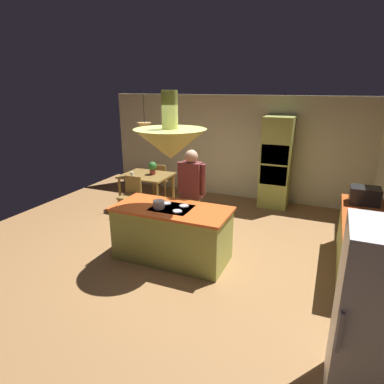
{
  "coord_description": "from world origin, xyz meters",
  "views": [
    {
      "loc": [
        2.24,
        -4.65,
        2.77
      ],
      "look_at": [
        0.1,
        0.4,
        1.0
      ],
      "focal_mm": 31.04,
      "sensor_mm": 36.0,
      "label": 1
    }
  ],
  "objects_px": {
    "person_at_island": "(191,190)",
    "potted_plant_on_table": "(152,167)",
    "oven_tower": "(276,163)",
    "canister_flour": "(370,224)",
    "canister_tea": "(368,216)",
    "refrigerator": "(381,323)",
    "chair_facing_island": "(131,193)",
    "microwave_on_counter": "(365,196)",
    "cup_on_table": "(132,174)",
    "cooking_pot_on_cooktop": "(159,204)",
    "kitchen_island": "(172,233)",
    "canister_sugar": "(369,218)",
    "chair_by_back_wall": "(161,178)",
    "dining_table": "(147,179)"
  },
  "relations": [
    {
      "from": "kitchen_island",
      "to": "canister_sugar",
      "type": "relative_size",
      "value": 9.56
    },
    {
      "from": "chair_facing_island",
      "to": "chair_by_back_wall",
      "type": "relative_size",
      "value": 1.0
    },
    {
      "from": "dining_table",
      "to": "cup_on_table",
      "type": "height_order",
      "value": "cup_on_table"
    },
    {
      "from": "potted_plant_on_table",
      "to": "canister_tea",
      "type": "relative_size",
      "value": 2.01
    },
    {
      "from": "chair_facing_island",
      "to": "microwave_on_counter",
      "type": "bearing_deg",
      "value": 0.12
    },
    {
      "from": "person_at_island",
      "to": "chair_by_back_wall",
      "type": "xyz_separation_m",
      "value": [
        -1.74,
        2.07,
        -0.48
      ]
    },
    {
      "from": "potted_plant_on_table",
      "to": "cooking_pot_on_cooktop",
      "type": "bearing_deg",
      "value": -58.42
    },
    {
      "from": "potted_plant_on_table",
      "to": "cooking_pot_on_cooktop",
      "type": "xyz_separation_m",
      "value": [
        1.42,
        -2.32,
        0.05
      ]
    },
    {
      "from": "canister_tea",
      "to": "refrigerator",
      "type": "bearing_deg",
      "value": -90.98
    },
    {
      "from": "canister_flour",
      "to": "potted_plant_on_table",
      "type": "bearing_deg",
      "value": 156.72
    },
    {
      "from": "microwave_on_counter",
      "to": "cooking_pot_on_cooktop",
      "type": "distance_m",
      "value": 3.38
    },
    {
      "from": "person_at_island",
      "to": "potted_plant_on_table",
      "type": "distance_m",
      "value": 2.19
    },
    {
      "from": "canister_tea",
      "to": "cooking_pot_on_cooktop",
      "type": "bearing_deg",
      "value": -165.57
    },
    {
      "from": "potted_plant_on_table",
      "to": "canister_sugar",
      "type": "height_order",
      "value": "canister_sugar"
    },
    {
      "from": "canister_flour",
      "to": "cooking_pot_on_cooktop",
      "type": "relative_size",
      "value": 0.89
    },
    {
      "from": "person_at_island",
      "to": "microwave_on_counter",
      "type": "xyz_separation_m",
      "value": [
        2.8,
        0.7,
        0.05
      ]
    },
    {
      "from": "chair_by_back_wall",
      "to": "canister_flour",
      "type": "xyz_separation_m",
      "value": [
        4.54,
        -2.51,
        0.48
      ]
    },
    {
      "from": "canister_flour",
      "to": "cooking_pot_on_cooktop",
      "type": "distance_m",
      "value": 3.03
    },
    {
      "from": "oven_tower",
      "to": "chair_by_back_wall",
      "type": "xyz_separation_m",
      "value": [
        -2.8,
        -0.45,
        -0.55
      ]
    },
    {
      "from": "refrigerator",
      "to": "potted_plant_on_table",
      "type": "bearing_deg",
      "value": 138.44
    },
    {
      "from": "cup_on_table",
      "to": "microwave_on_counter",
      "type": "height_order",
      "value": "microwave_on_counter"
    },
    {
      "from": "person_at_island",
      "to": "canister_tea",
      "type": "bearing_deg",
      "value": -1.58
    },
    {
      "from": "refrigerator",
      "to": "canister_tea",
      "type": "bearing_deg",
      "value": 89.02
    },
    {
      "from": "canister_flour",
      "to": "canister_tea",
      "type": "bearing_deg",
      "value": 90.0
    },
    {
      "from": "chair_by_back_wall",
      "to": "microwave_on_counter",
      "type": "height_order",
      "value": "microwave_on_counter"
    },
    {
      "from": "canister_flour",
      "to": "cooking_pot_on_cooktop",
      "type": "height_order",
      "value": "canister_flour"
    },
    {
      "from": "microwave_on_counter",
      "to": "refrigerator",
      "type": "bearing_deg",
      "value": -90.74
    },
    {
      "from": "kitchen_island",
      "to": "person_at_island",
      "type": "distance_m",
      "value": 0.9
    },
    {
      "from": "canister_tea",
      "to": "cooking_pot_on_cooktop",
      "type": "xyz_separation_m",
      "value": [
        -3.0,
        -0.77,
        0.01
      ]
    },
    {
      "from": "canister_flour",
      "to": "refrigerator",
      "type": "bearing_deg",
      "value": -91.16
    },
    {
      "from": "canister_sugar",
      "to": "chair_facing_island",
      "type": "bearing_deg",
      "value": 168.18
    },
    {
      "from": "canister_sugar",
      "to": "chair_by_back_wall",
      "type": "bearing_deg",
      "value": 152.87
    },
    {
      "from": "cup_on_table",
      "to": "kitchen_island",
      "type": "bearing_deg",
      "value": -43.75
    },
    {
      "from": "refrigerator",
      "to": "microwave_on_counter",
      "type": "height_order",
      "value": "refrigerator"
    },
    {
      "from": "dining_table",
      "to": "chair_by_back_wall",
      "type": "height_order",
      "value": "chair_by_back_wall"
    },
    {
      "from": "oven_tower",
      "to": "canister_flour",
      "type": "relative_size",
      "value": 13.13
    },
    {
      "from": "chair_facing_island",
      "to": "potted_plant_on_table",
      "type": "xyz_separation_m",
      "value": [
        0.12,
        0.77,
        0.42
      ]
    },
    {
      "from": "refrigerator",
      "to": "dining_table",
      "type": "height_order",
      "value": "refrigerator"
    },
    {
      "from": "chair_facing_island",
      "to": "cup_on_table",
      "type": "relative_size",
      "value": 9.67
    },
    {
      "from": "cooking_pot_on_cooktop",
      "to": "canister_tea",
      "type": "bearing_deg",
      "value": 14.43
    },
    {
      "from": "person_at_island",
      "to": "chair_by_back_wall",
      "type": "height_order",
      "value": "person_at_island"
    },
    {
      "from": "cup_on_table",
      "to": "dining_table",
      "type": "bearing_deg",
      "value": 43.06
    },
    {
      "from": "chair_facing_island",
      "to": "canister_tea",
      "type": "height_order",
      "value": "canister_tea"
    },
    {
      "from": "oven_tower",
      "to": "chair_facing_island",
      "type": "bearing_deg",
      "value": -146.81
    },
    {
      "from": "canister_flour",
      "to": "canister_tea",
      "type": "xyz_separation_m",
      "value": [
        0.0,
        0.36,
        -0.01
      ]
    },
    {
      "from": "kitchen_island",
      "to": "canister_tea",
      "type": "height_order",
      "value": "canister_tea"
    },
    {
      "from": "chair_by_back_wall",
      "to": "potted_plant_on_table",
      "type": "xyz_separation_m",
      "value": [
        0.12,
        -0.6,
        0.42
      ]
    },
    {
      "from": "chair_facing_island",
      "to": "canister_tea",
      "type": "xyz_separation_m",
      "value": [
        4.54,
        -0.77,
        0.47
      ]
    },
    {
      "from": "kitchen_island",
      "to": "oven_tower",
      "type": "relative_size",
      "value": 0.89
    },
    {
      "from": "chair_facing_island",
      "to": "cup_on_table",
      "type": "distance_m",
      "value": 0.6
    }
  ]
}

